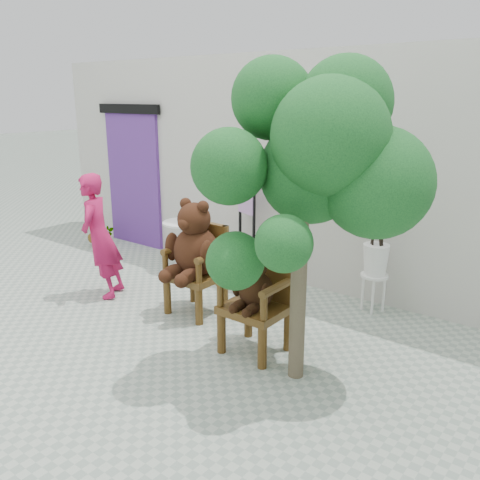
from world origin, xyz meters
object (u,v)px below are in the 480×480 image
at_px(tree, 319,158).
at_px(person, 100,237).
at_px(chair_big, 195,251).
at_px(stool_bucket, 376,259).
at_px(cafe_table, 184,239).
at_px(chair_small, 257,291).
at_px(display_stand, 247,237).

bearing_deg(tree, person, 179.31).
xyz_separation_m(chair_big, stool_bucket, (1.62, 1.30, -0.11)).
xyz_separation_m(chair_big, tree, (1.75, -0.37, 1.21)).
bearing_deg(cafe_table, chair_small, -30.74).
bearing_deg(tree, display_stand, 140.05).
bearing_deg(cafe_table, tree, -25.84).
height_order(chair_big, display_stand, display_stand).
distance_m(person, tree, 3.27).
xyz_separation_m(cafe_table, tree, (2.95, -1.43, 1.53)).
bearing_deg(chair_small, person, -179.44).
bearing_deg(stool_bucket, person, -150.70).
bearing_deg(display_stand, chair_big, -57.81).
distance_m(chair_small, display_stand, 2.10).
relative_size(chair_small, display_stand, 0.69).
bearing_deg(person, chair_small, 58.94).
relative_size(cafe_table, display_stand, 0.47).
distance_m(cafe_table, tree, 3.62).
relative_size(chair_big, person, 0.87).
relative_size(chair_small, stool_bucket, 0.71).
xyz_separation_m(cafe_table, stool_bucket, (2.83, 0.24, 0.20)).
xyz_separation_m(person, stool_bucket, (2.91, 1.63, -0.13)).
relative_size(cafe_table, tree, 0.25).
distance_m(stool_bucket, tree, 2.14).
distance_m(chair_big, display_stand, 1.33).
bearing_deg(chair_big, stool_bucket, 38.74).
bearing_deg(chair_big, person, -165.50).
bearing_deg(cafe_table, stool_bucket, 4.88).
bearing_deg(display_stand, chair_small, -28.56).
height_order(person, cafe_table, person).
xyz_separation_m(chair_small, cafe_table, (-2.30, 1.37, -0.18)).
xyz_separation_m(cafe_table, display_stand, (0.96, 0.24, 0.14)).
bearing_deg(person, tree, 57.69).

